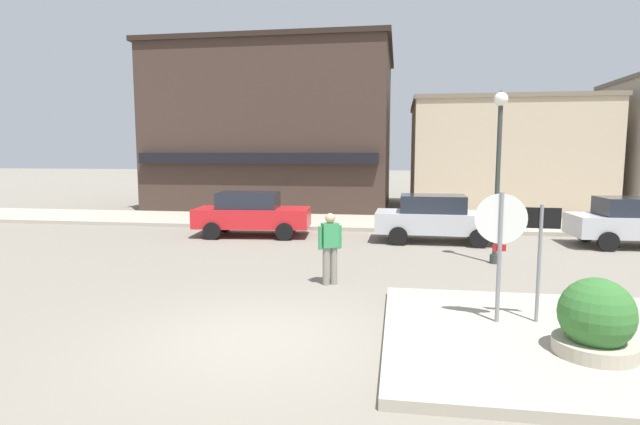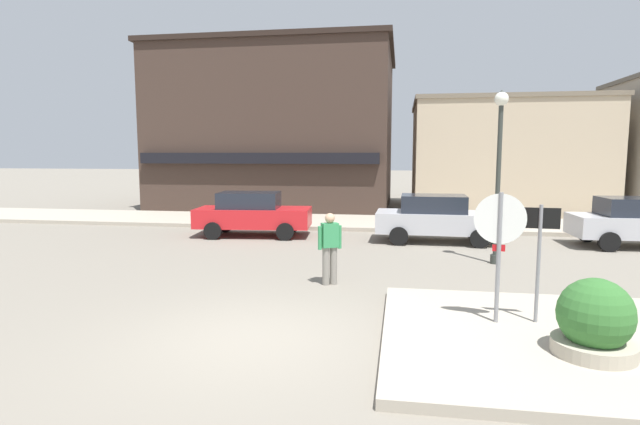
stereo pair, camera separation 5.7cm
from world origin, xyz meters
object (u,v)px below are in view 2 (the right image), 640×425
at_px(planter, 594,326).
at_px(parked_car_second, 437,218).
at_px(parked_car_nearest, 253,213).
at_px(stop_sign, 499,240).
at_px(one_way_sign, 539,252).
at_px(parked_car_third, 640,222).
at_px(pedestrian_crossing_near, 330,246).
at_px(lamp_post, 499,152).

bearing_deg(planter, parked_car_second, 98.88).
bearing_deg(parked_car_nearest, stop_sign, -51.68).
relative_size(planter, parked_car_second, 0.30).
relative_size(one_way_sign, parked_car_third, 0.52).
xyz_separation_m(planter, pedestrian_crossing_near, (-4.21, 3.64, 0.31)).
bearing_deg(lamp_post, one_way_sign, -92.94).
distance_m(one_way_sign, parked_car_third, 9.74).
height_order(one_way_sign, pedestrian_crossing_near, one_way_sign).
height_order(parked_car_nearest, parked_car_third, same).
bearing_deg(parked_car_nearest, one_way_sign, -48.77).
distance_m(lamp_post, parked_car_third, 6.13).
relative_size(one_way_sign, pedestrian_crossing_near, 1.30).
xyz_separation_m(planter, lamp_post, (-0.16, 6.47, 2.40)).
bearing_deg(parked_car_second, stop_sign, -87.16).
distance_m(stop_sign, one_way_sign, 0.68).
xyz_separation_m(parked_car_second, pedestrian_crossing_near, (-2.71, -5.91, 0.06)).
xyz_separation_m(stop_sign, parked_car_nearest, (-6.77, 8.57, -0.71)).
relative_size(stop_sign, parked_car_third, 0.57).
xyz_separation_m(stop_sign, parked_car_second, (-0.41, 8.36, -0.71)).
relative_size(lamp_post, parked_car_third, 1.12).
xyz_separation_m(one_way_sign, parked_car_third, (5.10, 8.28, -0.52)).
distance_m(stop_sign, parked_car_nearest, 10.94).
bearing_deg(lamp_post, stop_sign, -99.82).
height_order(stop_sign, parked_car_third, stop_sign).
xyz_separation_m(parked_car_nearest, parked_car_second, (6.36, -0.21, 0.00)).
xyz_separation_m(planter, parked_car_second, (-1.49, 9.55, 0.25)).
height_order(stop_sign, pedestrian_crossing_near, stop_sign).
distance_m(one_way_sign, parked_car_second, 8.34).
xyz_separation_m(one_way_sign, pedestrian_crossing_near, (-3.78, 2.35, -0.46)).
xyz_separation_m(lamp_post, parked_car_third, (4.83, 3.10, -2.15)).
xyz_separation_m(one_way_sign, lamp_post, (0.27, 5.17, 1.63)).
height_order(parked_car_second, parked_car_third, same).
bearing_deg(planter, one_way_sign, 108.31).
bearing_deg(one_way_sign, planter, -71.69).
distance_m(parked_car_third, pedestrian_crossing_near, 10.68).
xyz_separation_m(parked_car_nearest, parked_car_third, (12.52, -0.19, 0.00)).
bearing_deg(pedestrian_crossing_near, planter, -40.91).
bearing_deg(one_way_sign, parked_car_nearest, 131.23).
height_order(parked_car_third, pedestrian_crossing_near, pedestrian_crossing_near).
height_order(one_way_sign, parked_car_nearest, one_way_sign).
height_order(lamp_post, parked_car_nearest, lamp_post).
relative_size(one_way_sign, planter, 1.71).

